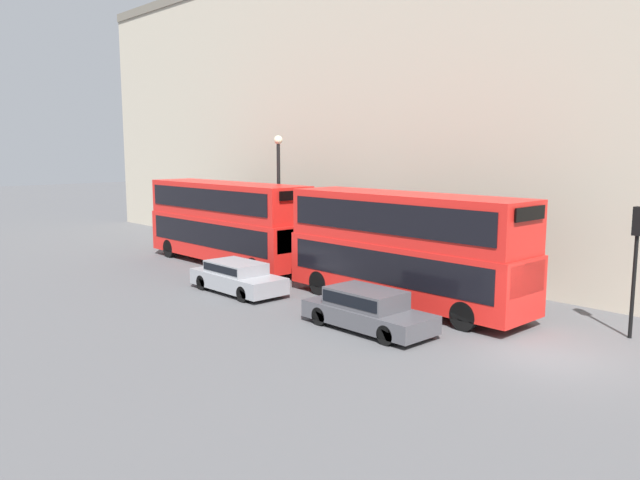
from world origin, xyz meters
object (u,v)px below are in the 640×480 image
bus_leading (404,244)px  pedestrian (309,251)px  car_dark_sedan (367,308)px  traffic_light (637,245)px  car_hatchback (237,276)px  bus_second_in_queue (226,220)px

bus_leading → pedestrian: bus_leading is taller
bus_leading → car_dark_sedan: (-3.40, -1.24, -1.65)m
traffic_light → pedestrian: traffic_light is taller
car_hatchback → bus_second_in_queue: bearing=59.2°
bus_second_in_queue → car_hatchback: (-3.40, -5.70, -1.66)m
bus_leading → traffic_light: (2.07, -7.61, 0.63)m
bus_second_in_queue → car_hatchback: bus_second_in_queue is taller
pedestrian → traffic_light: bearing=-92.2°
bus_leading → pedestrian: 9.02m
car_dark_sedan → pedestrian: bearing=57.9°
traffic_light → car_hatchback: bearing=111.7°
bus_second_in_queue → pedestrian: bearing=-51.4°
car_dark_sedan → traffic_light: traffic_light is taller
traffic_light → pedestrian: bearing=87.8°
bus_leading → pedestrian: size_ratio=5.72×
traffic_light → pedestrian: size_ratio=2.35×
bus_leading → car_hatchback: bus_leading is taller
bus_second_in_queue → traffic_light: size_ratio=2.62×
bus_second_in_queue → car_hatchback: size_ratio=2.40×
pedestrian → car_hatchback: bearing=-159.1°
bus_leading → pedestrian: bearing=72.4°
car_hatchback → pedestrian: size_ratio=2.57×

